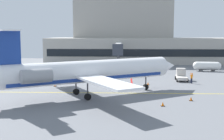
{
  "coord_description": "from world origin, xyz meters",
  "views": [
    {
      "loc": [
        0.69,
        -42.08,
        8.88
      ],
      "look_at": [
        -1.22,
        4.36,
        3.0
      ],
      "focal_mm": 47.23,
      "sensor_mm": 36.0,
      "label": 1
    }
  ],
  "objects": [
    {
      "name": "safety_cone_alpha",
      "position": [
        9.53,
        -3.76,
        0.25
      ],
      "size": [
        0.47,
        0.47,
        0.55
      ],
      "color": "orange",
      "rests_on": "ground"
    },
    {
      "name": "pushback_tractor",
      "position": [
        -16.0,
        16.4,
        0.85
      ],
      "size": [
        2.95,
        2.19,
        1.86
      ],
      "color": "#1E4CB2",
      "rests_on": "ground"
    },
    {
      "name": "marshaller",
      "position": [
        12.62,
        9.81,
        0.97
      ],
      "size": [
        0.47,
        0.77,
        1.92
      ],
      "color": "#191E33",
      "rests_on": "ground"
    },
    {
      "name": "ground",
      "position": [
        0.0,
        0.0,
        -0.05
      ],
      "size": [
        120.0,
        120.0,
        0.11
      ],
      "color": "slate"
    },
    {
      "name": "safety_cone_delta",
      "position": [
        -10.8,
        5.89,
        0.25
      ],
      "size": [
        0.47,
        0.47,
        0.55
      ],
      "color": "orange",
      "rests_on": "ground"
    },
    {
      "name": "safety_cone_charlie",
      "position": [
        4.8,
        7.75,
        0.25
      ],
      "size": [
        0.47,
        0.47,
        0.55
      ],
      "color": "orange",
      "rests_on": "ground"
    },
    {
      "name": "baggage_tug",
      "position": [
        11.41,
        13.03,
        1.01
      ],
      "size": [
        2.3,
        4.08,
        2.22
      ],
      "color": "silver",
      "rests_on": "ground"
    },
    {
      "name": "regional_jet",
      "position": [
        -4.53,
        -1.92,
        3.52
      ],
      "size": [
        28.17,
        22.5,
        9.3
      ],
      "color": "white",
      "rests_on": "ground"
    },
    {
      "name": "safety_cone_bravo",
      "position": [
        5.44,
        -6.83,
        0.25
      ],
      "size": [
        0.47,
        0.47,
        0.55
      ],
      "color": "orange",
      "rests_on": "ground"
    },
    {
      "name": "terminal_building",
      "position": [
        3.33,
        49.4,
        7.93
      ],
      "size": [
        55.25,
        17.29,
        20.81
      ],
      "color": "#ADA89E",
      "rests_on": "ground"
    },
    {
      "name": "fuel_tank",
      "position": [
        19.95,
        26.69,
        1.26
      ],
      "size": [
        6.36,
        2.55,
        2.23
      ],
      "color": "white",
      "rests_on": "ground"
    },
    {
      "name": "jet_bridge_west",
      "position": [
        -0.75,
        31.21,
        5.0
      ],
      "size": [
        2.4,
        16.19,
        6.39
      ],
      "color": "silver",
      "rests_on": "ground"
    }
  ]
}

